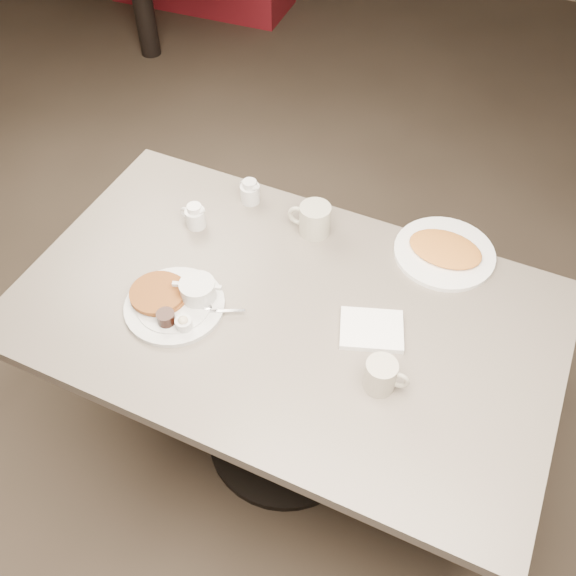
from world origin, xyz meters
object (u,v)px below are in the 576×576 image
at_px(coffee_mug_near, 382,375).
at_px(creamer_right, 250,192).
at_px(creamer_left, 195,216).
at_px(diner_table, 285,345).
at_px(main_plate, 177,300).
at_px(coffee_mug_far, 314,219).
at_px(hash_plate, 445,252).

height_order(coffee_mug_near, creamer_right, coffee_mug_near).
height_order(coffee_mug_near, creamer_left, coffee_mug_near).
xyz_separation_m(diner_table, creamer_left, (-0.39, 0.19, 0.21)).
relative_size(main_plate, coffee_mug_far, 2.62).
height_order(coffee_mug_near, hash_plate, coffee_mug_near).
bearing_deg(creamer_left, hash_plate, 15.13).
bearing_deg(diner_table, coffee_mug_near, -20.89).
bearing_deg(hash_plate, main_plate, -141.08).
distance_m(diner_table, main_plate, 0.36).
bearing_deg(creamer_left, coffee_mug_near, -23.62).
distance_m(creamer_left, creamer_right, 0.20).
relative_size(coffee_mug_near, creamer_left, 1.21).
relative_size(creamer_left, creamer_right, 1.11).
bearing_deg(coffee_mug_far, main_plate, -117.89).
bearing_deg(hash_plate, coffee_mug_near, -92.54).
relative_size(diner_table, creamer_right, 17.14).
relative_size(main_plate, creamer_right, 4.20).
bearing_deg(creamer_right, creamer_left, -120.46).
bearing_deg(coffee_mug_near, diner_table, 159.11).
height_order(diner_table, coffee_mug_near, coffee_mug_near).
distance_m(coffee_mug_far, creamer_right, 0.25).
height_order(diner_table, coffee_mug_far, coffee_mug_far).
bearing_deg(creamer_left, main_plate, -69.04).
distance_m(coffee_mug_near, coffee_mug_far, 0.58).
xyz_separation_m(coffee_mug_far, creamer_right, (-0.24, 0.05, -0.01)).
bearing_deg(main_plate, creamer_right, 91.75).
bearing_deg(diner_table, creamer_right, 128.95).
distance_m(coffee_mug_far, creamer_left, 0.37).
height_order(diner_table, creamer_right, creamer_right).
bearing_deg(main_plate, creamer_left, 110.96).
bearing_deg(creamer_left, creamer_right, 59.54).
relative_size(diner_table, coffee_mug_far, 10.70).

